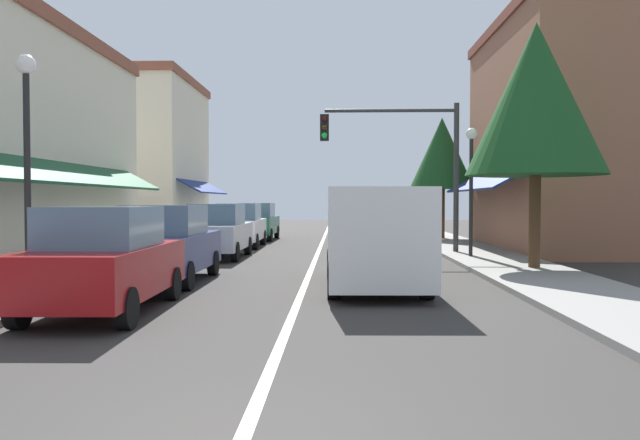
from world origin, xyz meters
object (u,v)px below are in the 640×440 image
object	(u,v)px
parked_car_far_left	(240,225)
parked_car_distant_left	(257,222)
tree_right_far	(442,154)
parked_car_third_left	(218,231)
tree_right_near	(536,100)
traffic_signal_mast_arm	(407,151)
street_lamp_right_mid	(471,169)
street_lamp_left_near	(27,134)
parked_car_second_left	(167,244)
van_in_lane	(374,234)
parked_car_nearest_left	(104,260)

from	to	relation	value
parked_car_far_left	parked_car_distant_left	size ratio (longest dim) A/B	1.00
tree_right_far	parked_car_third_left	bearing A→B (deg)	-133.12
parked_car_third_left	parked_car_far_left	distance (m)	4.86
parked_car_far_left	tree_right_near	xyz separation A→B (m)	(9.14, -8.54, 3.63)
parked_car_third_left	traffic_signal_mast_arm	distance (m)	6.99
parked_car_third_left	parked_car_distant_left	size ratio (longest dim) A/B	0.99
parked_car_distant_left	street_lamp_right_mid	xyz separation A→B (m)	(8.10, -9.96, 1.98)
street_lamp_left_near	tree_right_near	distance (m)	12.14
street_lamp_left_near	parked_car_third_left	bearing A→B (deg)	78.01
traffic_signal_mast_arm	parked_car_distant_left	bearing A→B (deg)	127.43
parked_car_second_left	tree_right_near	xyz separation A→B (m)	(9.08, 2.41, 3.63)
parked_car_second_left	traffic_signal_mast_arm	bearing A→B (deg)	50.05
parked_car_far_left	van_in_lane	xyz separation A→B (m)	(4.75, -11.70, 0.27)
parked_car_third_left	parked_car_distant_left	bearing A→B (deg)	89.72
parked_car_distant_left	street_lamp_right_mid	bearing A→B (deg)	-50.01
parked_car_third_left	tree_right_near	size ratio (longest dim) A/B	0.63
parked_car_nearest_left	tree_right_far	xyz separation A→B (m)	(8.73, 19.43, 3.22)
parked_car_nearest_left	parked_car_second_left	world-z (taller)	same
van_in_lane	parked_car_third_left	bearing A→B (deg)	123.33
parked_car_third_left	street_lamp_right_mid	world-z (taller)	street_lamp_right_mid
parked_car_second_left	van_in_lane	size ratio (longest dim) A/B	0.79
parked_car_nearest_left	van_in_lane	xyz separation A→B (m)	(4.64, 3.18, 0.27)
parked_car_third_left	tree_right_near	bearing A→B (deg)	-22.18
parked_car_nearest_left	tree_right_far	distance (m)	21.54
van_in_lane	tree_right_near	world-z (taller)	tree_right_near
tree_right_near	traffic_signal_mast_arm	bearing A→B (deg)	118.78
parked_car_nearest_left	street_lamp_left_near	distance (m)	3.21
parked_car_second_left	tree_right_near	world-z (taller)	tree_right_near
parked_car_third_left	street_lamp_right_mid	xyz separation A→B (m)	(8.13, -0.36, 1.98)
street_lamp_left_near	tree_right_near	world-z (taller)	tree_right_near
parked_car_third_left	street_lamp_left_near	bearing A→B (deg)	-102.11
parked_car_nearest_left	parked_car_far_left	bearing A→B (deg)	89.29
parked_car_distant_left	van_in_lane	distance (m)	17.10
parked_car_third_left	parked_car_distant_left	distance (m)	9.60
street_lamp_left_near	tree_right_far	xyz separation A→B (m)	(10.66, 18.14, 0.99)
parked_car_third_left	tree_right_far	distance (m)	13.27
parked_car_third_left	street_lamp_right_mid	distance (m)	8.37
tree_right_near	street_lamp_right_mid	bearing A→B (deg)	106.24
parked_car_second_left	tree_right_far	world-z (taller)	tree_right_far
van_in_lane	traffic_signal_mast_arm	distance (m)	8.75
parked_car_second_left	parked_car_distant_left	xyz separation A→B (m)	(0.01, 15.70, 0.00)
traffic_signal_mast_arm	tree_right_near	distance (m)	5.89
street_lamp_left_near	street_lamp_right_mid	bearing A→B (deg)	40.02
parked_car_distant_left	parked_car_third_left	bearing A→B (deg)	-89.29
street_lamp_right_mid	street_lamp_left_near	bearing A→B (deg)	-139.98
street_lamp_left_near	street_lamp_right_mid	world-z (taller)	street_lamp_left_near
parked_car_far_left	parked_car_nearest_left	bearing A→B (deg)	-90.22
parked_car_distant_left	street_lamp_left_near	bearing A→B (deg)	-94.99
street_lamp_left_near	tree_right_far	distance (m)	21.07
tree_right_near	parked_car_distant_left	bearing A→B (deg)	124.32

